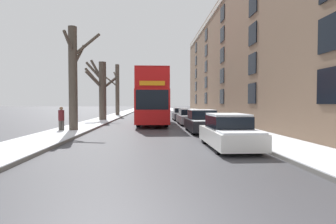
{
  "coord_description": "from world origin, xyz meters",
  "views": [
    {
      "loc": [
        -0.08,
        -3.42,
        1.88
      ],
      "look_at": [
        0.99,
        15.13,
        1.26
      ],
      "focal_mm": 28.0,
      "sensor_mm": 36.0,
      "label": 1
    }
  ],
  "objects_px": {
    "bare_tree_left_2": "(117,89)",
    "double_decker_bus": "(152,96)",
    "parked_car_0": "(229,132)",
    "bare_tree_left_0": "(74,77)",
    "parked_car_1": "(202,122)",
    "parked_car_3": "(181,114)",
    "pedestrian_left_sidewalk": "(61,118)",
    "bare_tree_left_1": "(102,89)",
    "parked_car_2": "(189,117)"
  },
  "relations": [
    {
      "from": "bare_tree_left_2",
      "to": "double_decker_bus",
      "type": "height_order",
      "value": "bare_tree_left_2"
    },
    {
      "from": "parked_car_0",
      "to": "bare_tree_left_2",
      "type": "bearing_deg",
      "value": 106.79
    },
    {
      "from": "bare_tree_left_2",
      "to": "bare_tree_left_0",
      "type": "bearing_deg",
      "value": -89.62
    },
    {
      "from": "double_decker_bus",
      "to": "parked_car_1",
      "type": "height_order",
      "value": "double_decker_bus"
    },
    {
      "from": "parked_car_3",
      "to": "pedestrian_left_sidewalk",
      "type": "xyz_separation_m",
      "value": [
        -9.02,
        -12.06,
        0.28
      ]
    },
    {
      "from": "bare_tree_left_1",
      "to": "double_decker_bus",
      "type": "xyz_separation_m",
      "value": [
        5.36,
        -3.94,
        -0.86
      ]
    },
    {
      "from": "parked_car_0",
      "to": "parked_car_1",
      "type": "relative_size",
      "value": 0.99
    },
    {
      "from": "parked_car_0",
      "to": "parked_car_3",
      "type": "distance_m",
      "value": 18.3
    },
    {
      "from": "parked_car_2",
      "to": "parked_car_3",
      "type": "distance_m",
      "value": 5.96
    },
    {
      "from": "bare_tree_left_1",
      "to": "parked_car_3",
      "type": "bearing_deg",
      "value": 7.48
    },
    {
      "from": "bare_tree_left_0",
      "to": "bare_tree_left_1",
      "type": "height_order",
      "value": "bare_tree_left_0"
    },
    {
      "from": "bare_tree_left_1",
      "to": "parked_car_3",
      "type": "distance_m",
      "value": 9.1
    },
    {
      "from": "parked_car_2",
      "to": "bare_tree_left_2",
      "type": "bearing_deg",
      "value": 118.36
    },
    {
      "from": "bare_tree_left_1",
      "to": "parked_car_1",
      "type": "xyz_separation_m",
      "value": [
        8.59,
        -11.1,
        -2.75
      ]
    },
    {
      "from": "parked_car_0",
      "to": "bare_tree_left_0",
      "type": "bearing_deg",
      "value": 141.94
    },
    {
      "from": "parked_car_0",
      "to": "parked_car_3",
      "type": "height_order",
      "value": "parked_car_0"
    },
    {
      "from": "bare_tree_left_2",
      "to": "pedestrian_left_sidewalk",
      "type": "height_order",
      "value": "bare_tree_left_2"
    },
    {
      "from": "parked_car_1",
      "to": "bare_tree_left_1",
      "type": "bearing_deg",
      "value": 127.72
    },
    {
      "from": "double_decker_bus",
      "to": "parked_car_0",
      "type": "relative_size",
      "value": 2.61
    },
    {
      "from": "parked_car_1",
      "to": "pedestrian_left_sidewalk",
      "type": "distance_m",
      "value": 9.03
    },
    {
      "from": "bare_tree_left_1",
      "to": "pedestrian_left_sidewalk",
      "type": "bearing_deg",
      "value": -92.29
    },
    {
      "from": "bare_tree_left_2",
      "to": "parked_car_1",
      "type": "height_order",
      "value": "bare_tree_left_2"
    },
    {
      "from": "parked_car_0",
      "to": "pedestrian_left_sidewalk",
      "type": "relative_size",
      "value": 2.53
    },
    {
      "from": "parked_car_1",
      "to": "parked_car_3",
      "type": "relative_size",
      "value": 1.01
    },
    {
      "from": "bare_tree_left_0",
      "to": "bare_tree_left_1",
      "type": "relative_size",
      "value": 1.06
    },
    {
      "from": "double_decker_bus",
      "to": "parked_car_0",
      "type": "bearing_deg",
      "value": -76.29
    },
    {
      "from": "parked_car_0",
      "to": "parked_car_2",
      "type": "bearing_deg",
      "value": 90.0
    },
    {
      "from": "bare_tree_left_1",
      "to": "parked_car_2",
      "type": "relative_size",
      "value": 1.44
    },
    {
      "from": "bare_tree_left_1",
      "to": "bare_tree_left_2",
      "type": "distance_m",
      "value": 10.81
    },
    {
      "from": "double_decker_bus",
      "to": "parked_car_0",
      "type": "distance_m",
      "value": 13.75
    },
    {
      "from": "bare_tree_left_2",
      "to": "double_decker_bus",
      "type": "bearing_deg",
      "value": -70.53
    },
    {
      "from": "bare_tree_left_0",
      "to": "parked_car_2",
      "type": "xyz_separation_m",
      "value": [
        8.3,
        5.85,
        -2.97
      ]
    },
    {
      "from": "bare_tree_left_2",
      "to": "parked_car_3",
      "type": "xyz_separation_m",
      "value": [
        8.44,
        -9.67,
        -3.4
      ]
    },
    {
      "from": "bare_tree_left_0",
      "to": "parked_car_1",
      "type": "xyz_separation_m",
      "value": [
        8.3,
        -0.42,
        -2.93
      ]
    },
    {
      "from": "bare_tree_left_0",
      "to": "double_decker_bus",
      "type": "height_order",
      "value": "bare_tree_left_0"
    },
    {
      "from": "parked_car_1",
      "to": "bare_tree_left_0",
      "type": "bearing_deg",
      "value": 177.08
    },
    {
      "from": "double_decker_bus",
      "to": "parked_car_3",
      "type": "height_order",
      "value": "double_decker_bus"
    },
    {
      "from": "double_decker_bus",
      "to": "pedestrian_left_sidewalk",
      "type": "height_order",
      "value": "double_decker_bus"
    },
    {
      "from": "double_decker_bus",
      "to": "bare_tree_left_0",
      "type": "bearing_deg",
      "value": -126.97
    },
    {
      "from": "bare_tree_left_1",
      "to": "bare_tree_left_2",
      "type": "bearing_deg",
      "value": 89.22
    },
    {
      "from": "parked_car_3",
      "to": "bare_tree_left_1",
      "type": "bearing_deg",
      "value": -172.52
    },
    {
      "from": "parked_car_3",
      "to": "pedestrian_left_sidewalk",
      "type": "bearing_deg",
      "value": -126.81
    },
    {
      "from": "parked_car_0",
      "to": "pedestrian_left_sidewalk",
      "type": "distance_m",
      "value": 10.98
    },
    {
      "from": "pedestrian_left_sidewalk",
      "to": "parked_car_2",
      "type": "bearing_deg",
      "value": 15.03
    },
    {
      "from": "double_decker_bus",
      "to": "parked_car_2",
      "type": "relative_size",
      "value": 2.45
    },
    {
      "from": "parked_car_1",
      "to": "parked_car_2",
      "type": "relative_size",
      "value": 0.95
    },
    {
      "from": "bare_tree_left_0",
      "to": "pedestrian_left_sidewalk",
      "type": "xyz_separation_m",
      "value": [
        -0.73,
        -0.25,
        -2.7
      ]
    },
    {
      "from": "bare_tree_left_0",
      "to": "parked_car_3",
      "type": "bearing_deg",
      "value": 54.9
    },
    {
      "from": "bare_tree_left_0",
      "to": "parked_car_0",
      "type": "bearing_deg",
      "value": -38.06
    },
    {
      "from": "bare_tree_left_2",
      "to": "parked_car_3",
      "type": "height_order",
      "value": "bare_tree_left_2"
    }
  ]
}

